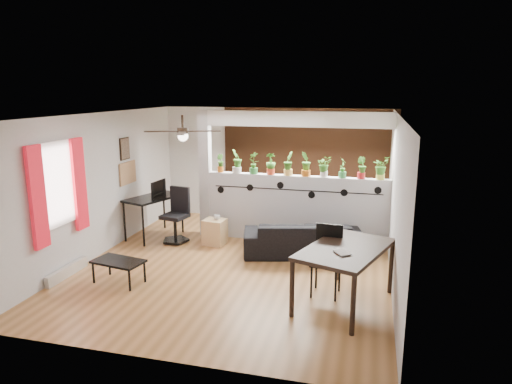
% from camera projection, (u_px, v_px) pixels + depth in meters
% --- Properties ---
extents(room_shell, '(6.30, 7.10, 2.90)m').
position_uv_depth(room_shell, '(236.00, 192.00, 7.73)').
color(room_shell, '#905D2F').
rests_on(room_shell, ground).
extents(partition_wall, '(3.60, 0.18, 1.35)m').
position_uv_depth(partition_wall, '(296.00, 209.00, 9.09)').
color(partition_wall, '#BCBCC1').
rests_on(partition_wall, ground).
extents(ceiling_header, '(3.60, 0.18, 0.30)m').
position_uv_depth(ceiling_header, '(298.00, 119.00, 8.70)').
color(ceiling_header, white).
rests_on(ceiling_header, room_shell).
extents(pier_column, '(0.22, 0.20, 2.60)m').
position_uv_depth(pier_column, '(205.00, 174.00, 9.41)').
color(pier_column, '#BCBCC1').
rests_on(pier_column, ground).
extents(brick_panel, '(3.90, 0.05, 2.60)m').
position_uv_depth(brick_panel, '(307.00, 166.00, 10.34)').
color(brick_panel, '#9E542E').
rests_on(brick_panel, ground).
extents(vine_decal, '(3.31, 0.01, 0.30)m').
position_uv_depth(vine_decal, '(296.00, 190.00, 8.91)').
color(vine_decal, black).
rests_on(vine_decal, partition_wall).
extents(window_assembly, '(0.09, 1.30, 1.55)m').
position_uv_depth(window_assembly, '(58.00, 187.00, 7.16)').
color(window_assembly, white).
rests_on(window_assembly, room_shell).
extents(baseboard_heater, '(0.08, 1.00, 0.18)m').
position_uv_depth(baseboard_heater, '(67.00, 271.00, 7.47)').
color(baseboard_heater, silver).
rests_on(baseboard_heater, ground).
extents(corkboard, '(0.03, 0.60, 0.45)m').
position_uv_depth(corkboard, '(128.00, 173.00, 9.23)').
color(corkboard, '#A2754E').
rests_on(corkboard, room_shell).
extents(framed_art, '(0.03, 0.34, 0.44)m').
position_uv_depth(framed_art, '(125.00, 149.00, 9.08)').
color(framed_art, '#8C7259').
rests_on(framed_art, room_shell).
extents(ceiling_fan, '(1.19, 1.19, 0.43)m').
position_uv_depth(ceiling_fan, '(183.00, 133.00, 7.41)').
color(ceiling_fan, black).
rests_on(ceiling_fan, room_shell).
extents(potted_plant_0, '(0.23, 0.21, 0.37)m').
position_uv_depth(potted_plant_0, '(220.00, 163.00, 9.28)').
color(potted_plant_0, orange).
rests_on(potted_plant_0, partition_wall).
extents(potted_plant_1, '(0.30, 0.32, 0.49)m').
position_uv_depth(potted_plant_1, '(237.00, 160.00, 9.18)').
color(potted_plant_1, silver).
rests_on(potted_plant_1, partition_wall).
extents(potted_plant_2, '(0.30, 0.29, 0.45)m').
position_uv_depth(potted_plant_2, '(254.00, 162.00, 9.10)').
color(potted_plant_2, '#2E8138').
rests_on(potted_plant_2, partition_wall).
extents(potted_plant_3, '(0.26, 0.23, 0.43)m').
position_uv_depth(potted_plant_3, '(271.00, 163.00, 9.02)').
color(potted_plant_3, red).
rests_on(potted_plant_3, partition_wall).
extents(potted_plant_4, '(0.23, 0.27, 0.47)m').
position_uv_depth(potted_plant_4, '(288.00, 163.00, 8.93)').
color(potted_plant_4, '#EDBC53').
rests_on(potted_plant_4, partition_wall).
extents(potted_plant_5, '(0.22, 0.27, 0.48)m').
position_uv_depth(potted_plant_5, '(306.00, 163.00, 8.84)').
color(potted_plant_5, '#C36117').
rests_on(potted_plant_5, partition_wall).
extents(potted_plant_6, '(0.25, 0.22, 0.41)m').
position_uv_depth(potted_plant_6, '(324.00, 166.00, 8.77)').
color(potted_plant_6, white).
rests_on(potted_plant_6, partition_wall).
extents(potted_plant_7, '(0.17, 0.21, 0.40)m').
position_uv_depth(potted_plant_7, '(343.00, 167.00, 8.68)').
color(potted_plant_7, '#318841').
rests_on(potted_plant_7, partition_wall).
extents(potted_plant_8, '(0.27, 0.26, 0.42)m').
position_uv_depth(potted_plant_8, '(362.00, 167.00, 8.60)').
color(potted_plant_8, '#B41C1E').
rests_on(potted_plant_8, partition_wall).
extents(potted_plant_9, '(0.28, 0.29, 0.44)m').
position_uv_depth(potted_plant_9, '(381.00, 167.00, 8.51)').
color(potted_plant_9, '#E3E450').
rests_on(potted_plant_9, partition_wall).
extents(sofa, '(2.21, 1.29, 0.61)m').
position_uv_depth(sofa, '(303.00, 238.00, 8.46)').
color(sofa, black).
rests_on(sofa, ground).
extents(cube_shelf, '(0.45, 0.41, 0.50)m').
position_uv_depth(cube_shelf, '(215.00, 232.00, 9.01)').
color(cube_shelf, tan).
rests_on(cube_shelf, ground).
extents(cup, '(0.16, 0.16, 0.10)m').
position_uv_depth(cup, '(217.00, 217.00, 8.93)').
color(cup, gray).
rests_on(cup, cube_shelf).
extents(computer_desk, '(0.98, 1.32, 0.86)m').
position_uv_depth(computer_desk, '(153.00, 201.00, 9.35)').
color(computer_desk, black).
rests_on(computer_desk, ground).
extents(monitor, '(0.31, 0.08, 0.17)m').
position_uv_depth(monitor, '(156.00, 191.00, 9.46)').
color(monitor, black).
rests_on(monitor, computer_desk).
extents(office_chair, '(0.56, 0.56, 1.08)m').
position_uv_depth(office_chair, '(177.00, 219.00, 9.12)').
color(office_chair, black).
rests_on(office_chair, ground).
extents(dining_table, '(1.41, 1.78, 0.85)m').
position_uv_depth(dining_table, '(345.00, 254.00, 6.38)').
color(dining_table, black).
rests_on(dining_table, ground).
extents(book, '(0.27, 0.28, 0.02)m').
position_uv_depth(book, '(337.00, 253.00, 6.10)').
color(book, gray).
rests_on(book, dining_table).
extents(folding_chair, '(0.46, 0.46, 1.05)m').
position_uv_depth(folding_chair, '(328.00, 253.00, 6.79)').
color(folding_chair, black).
rests_on(folding_chair, ground).
extents(coffee_table, '(0.86, 0.58, 0.37)m').
position_uv_depth(coffee_table, '(118.00, 263.00, 7.19)').
color(coffee_table, black).
rests_on(coffee_table, ground).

